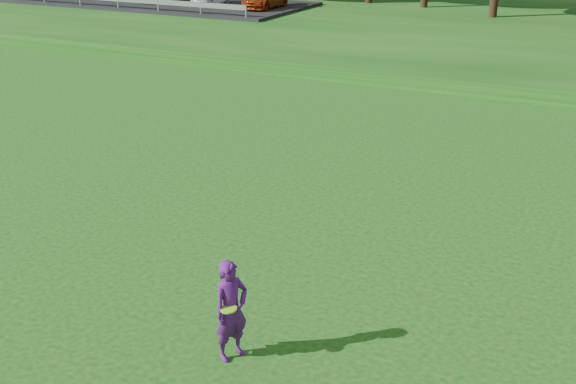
% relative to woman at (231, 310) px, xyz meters
% --- Properties ---
extents(ground, '(140.00, 140.00, 0.00)m').
position_rel_woman_xyz_m(ground, '(-3.25, -0.05, -0.87)').
color(ground, '#0D470F').
rests_on(ground, ground).
extents(berm, '(130.00, 30.00, 0.60)m').
position_rel_woman_xyz_m(berm, '(-3.25, 33.95, -0.57)').
color(berm, '#0D470F').
rests_on(berm, ground).
extents(walking_path, '(130.00, 1.60, 0.04)m').
position_rel_woman_xyz_m(walking_path, '(-3.25, 19.95, -0.85)').
color(walking_path, gray).
rests_on(walking_path, ground).
extents(woman, '(0.62, 0.74, 1.73)m').
position_rel_woman_xyz_m(woman, '(0.00, 0.00, 0.00)').
color(woman, '#52176A').
rests_on(woman, ground).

